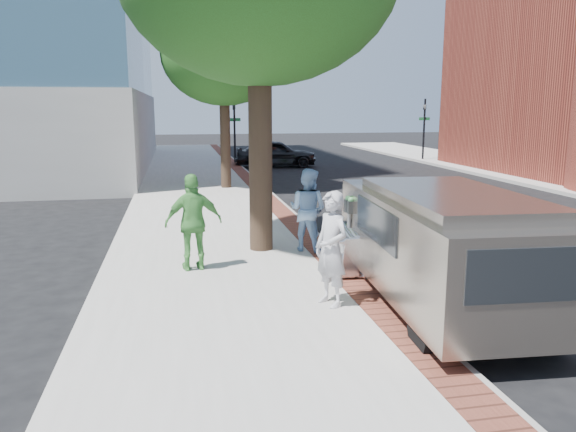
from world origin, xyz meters
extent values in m
plane|color=black|center=(0.00, 0.00, 0.00)|extent=(120.00, 120.00, 0.00)
cube|color=#9E9991|center=(-1.50, 8.00, 0.07)|extent=(5.00, 60.00, 0.15)
cube|color=brown|center=(0.70, 8.00, 0.15)|extent=(0.60, 60.00, 0.01)
cube|color=gray|center=(1.05, 8.00, 0.07)|extent=(0.10, 60.00, 0.15)
cylinder|color=black|center=(0.90, 22.00, 1.90)|extent=(0.12, 0.12, 3.80)
imported|color=black|center=(0.90, 22.00, 3.00)|extent=(0.18, 0.15, 0.90)
cube|color=#1E7238|center=(0.90, 22.00, 2.60)|extent=(0.70, 0.03, 0.18)
cylinder|color=black|center=(12.50, 22.00, 1.90)|extent=(0.12, 0.12, 3.80)
imported|color=black|center=(12.50, 22.00, 3.00)|extent=(0.18, 0.15, 0.90)
cube|color=#1E7238|center=(12.50, 22.00, 2.60)|extent=(0.70, 0.03, 0.18)
cylinder|color=black|center=(-0.60, 1.90, 2.35)|extent=(0.52, 0.52, 4.40)
cylinder|color=black|center=(-0.50, 12.00, 2.08)|extent=(0.40, 0.40, 3.85)
ellipsoid|color=#213E11|center=(-0.50, 12.00, 5.32)|extent=(4.80, 4.80, 3.94)
cylinder|color=gray|center=(0.84, -0.09, 0.72)|extent=(0.07, 0.07, 1.15)
cube|color=#2D3030|center=(0.84, -0.18, 1.42)|extent=(0.12, 0.14, 0.24)
cube|color=#2D3030|center=(0.84, 0.00, 1.42)|extent=(0.12, 0.14, 0.24)
sphere|color=#3F8C4C|center=(0.84, -0.18, 1.57)|extent=(0.11, 0.11, 0.11)
sphere|color=#3F8C4C|center=(0.84, 0.00, 1.57)|extent=(0.11, 0.11, 0.11)
imported|color=#B1B0B5|center=(-0.04, -1.96, 1.09)|extent=(0.68, 0.80, 1.87)
imported|color=#91B9E1|center=(0.41, 1.58, 1.07)|extent=(1.14, 1.11, 1.84)
imported|color=#4E9B46|center=(-2.14, 0.53, 1.10)|extent=(1.17, 0.61, 1.91)
imported|color=#A6A7AC|center=(2.46, -0.23, 0.67)|extent=(4.13, 1.69, 1.33)
imported|color=black|center=(3.03, 20.59, 0.77)|extent=(4.66, 2.26, 1.53)
cube|color=gray|center=(1.80, -2.08, 1.10)|extent=(2.46, 5.45, 1.50)
cube|color=gray|center=(1.95, 0.24, 0.80)|extent=(2.11, 1.13, 0.89)
cube|color=gray|center=(1.78, -2.41, 1.94)|extent=(2.13, 3.89, 0.18)
cylinder|color=black|center=(1.01, -0.30, 0.35)|extent=(0.29, 0.72, 0.71)
cylinder|color=black|center=(2.82, -0.43, 0.35)|extent=(0.29, 0.72, 0.71)
cylinder|color=black|center=(0.78, -3.73, 0.35)|extent=(0.29, 0.72, 0.71)
cylinder|color=black|center=(2.59, -3.86, 0.35)|extent=(0.29, 0.72, 0.71)
cube|color=black|center=(2.88, -1.93, 1.44)|extent=(0.17, 2.21, 0.61)
cube|color=black|center=(0.75, -1.79, 1.44)|extent=(0.17, 2.21, 0.61)
cube|color=black|center=(1.62, -4.75, 1.39)|extent=(1.66, 0.13, 0.67)
cube|color=black|center=(1.99, 0.74, 1.16)|extent=(1.77, 0.14, 0.44)
camera|label=1|loc=(-2.42, -10.37, 3.33)|focal=35.00mm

